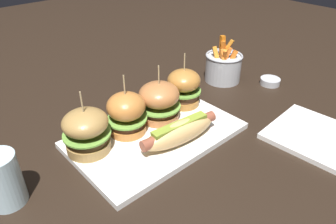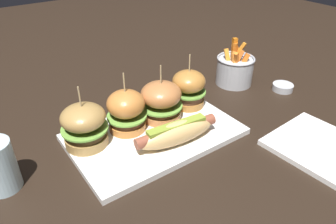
{
  "view_description": "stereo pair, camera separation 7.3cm",
  "coord_description": "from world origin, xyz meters",
  "views": [
    {
      "loc": [
        -0.38,
        -0.46,
        0.44
      ],
      "look_at": [
        0.04,
        0.0,
        0.05
      ],
      "focal_mm": 33.83,
      "sensor_mm": 36.0,
      "label": 1
    },
    {
      "loc": [
        -0.32,
        -0.5,
        0.44
      ],
      "look_at": [
        0.04,
        0.0,
        0.05
      ],
      "focal_mm": 33.83,
      "sensor_mm": 36.0,
      "label": 2
    }
  ],
  "objects": [
    {
      "name": "ground_plane",
      "position": [
        0.0,
        0.0,
        0.0
      ],
      "size": [
        3.0,
        3.0,
        0.0
      ],
      "primitive_type": "plane",
      "color": "black"
    },
    {
      "name": "fries_bucket",
      "position": [
        0.35,
        0.09,
        0.05
      ],
      "size": [
        0.11,
        0.11,
        0.14
      ],
      "color": "#B7BABF",
      "rests_on": "ground"
    },
    {
      "name": "sauce_ramekin",
      "position": [
        0.43,
        -0.03,
        0.01
      ],
      "size": [
        0.06,
        0.06,
        0.02
      ],
      "color": "#B7BABF",
      "rests_on": "ground"
    },
    {
      "name": "platter_main",
      "position": [
        0.0,
        0.0,
        0.01
      ],
      "size": [
        0.38,
        0.24,
        0.01
      ],
      "primitive_type": "cube",
      "color": "white",
      "rests_on": "ground"
    },
    {
      "name": "side_plate",
      "position": [
        0.27,
        -0.25,
        0.01
      ],
      "size": [
        0.2,
        0.2,
        0.01
      ],
      "primitive_type": "cube",
      "rotation": [
        0.0,
        0.0,
        0.06
      ],
      "color": "white",
      "rests_on": "ground"
    },
    {
      "name": "slider_far_right",
      "position": [
        0.14,
        0.05,
        0.06
      ],
      "size": [
        0.09,
        0.09,
        0.14
      ],
      "color": "#AC7031",
      "rests_on": "platter_main"
    },
    {
      "name": "slider_far_left",
      "position": [
        -0.14,
        0.05,
        0.06
      ],
      "size": [
        0.1,
        0.1,
        0.14
      ],
      "color": "#A27C43",
      "rests_on": "platter_main"
    },
    {
      "name": "slider_center_left",
      "position": [
        -0.04,
        0.05,
        0.06
      ],
      "size": [
        0.09,
        0.09,
        0.14
      ],
      "color": "#BC7334",
      "rests_on": "platter_main"
    },
    {
      "name": "water_glass",
      "position": [
        -0.32,
        0.03,
        0.05
      ],
      "size": [
        0.06,
        0.06,
        0.1
      ],
      "primitive_type": "cylinder",
      "color": "silver",
      "rests_on": "ground"
    },
    {
      "name": "slider_center_right",
      "position": [
        0.05,
        0.04,
        0.06
      ],
      "size": [
        0.1,
        0.1,
        0.14
      ],
      "color": "#AE6B3A",
      "rests_on": "platter_main"
    },
    {
      "name": "hot_dog",
      "position": [
        0.02,
        -0.06,
        0.04
      ],
      "size": [
        0.19,
        0.07,
        0.05
      ],
      "color": "tan",
      "rests_on": "platter_main"
    }
  ]
}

